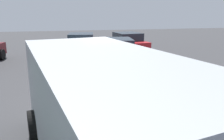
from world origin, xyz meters
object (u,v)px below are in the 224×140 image
parked_sedan_far_right (81,45)px  parked_sedan_near_right (117,54)px  art_car_decorated (120,75)px  parked_sedan_near_left (127,43)px  parked_van_far_left (105,109)px

parked_sedan_far_right → parked_sedan_near_right: parked_sedan_near_right is taller
art_car_decorated → parked_sedan_near_left: (7.92, -2.73, 0.04)m
art_car_decorated → parked_sedan_near_right: 3.74m
parked_sedan_far_right → parked_sedan_near_right: 4.22m
art_car_decorated → parked_sedan_far_right: art_car_decorated is taller
art_car_decorated → parked_van_far_left: size_ratio=0.85×
art_car_decorated → parked_sedan_far_right: 7.66m
parked_sedan_near_right → art_car_decorated: bearing=-4.5°
parked_sedan_near_left → parked_sedan_near_right: (-4.28, 1.88, 0.00)m
parked_sedan_near_right → parked_sedan_far_right: bearing=-152.9°
parked_sedan_near_left → parked_van_far_left: bearing=154.3°
parked_sedan_near_left → parked_sedan_near_right: parked_sedan_near_right is taller
parked_van_far_left → parked_sedan_near_right: (7.39, -2.19, -0.46)m
art_car_decorated → parked_van_far_left: parked_van_far_left is taller
parked_van_far_left → parked_sedan_near_right: 7.72m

